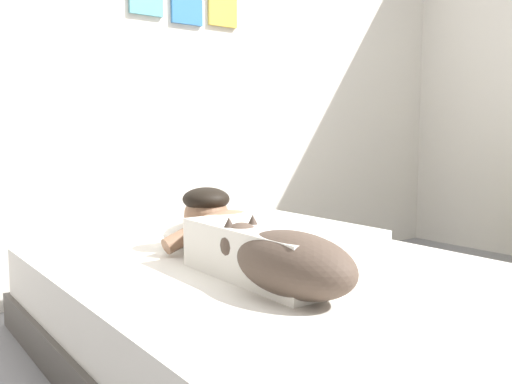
{
  "coord_description": "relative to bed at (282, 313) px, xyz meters",
  "views": [
    {
      "loc": [
        -1.52,
        -1.04,
        0.84
      ],
      "look_at": [
        -0.16,
        0.79,
        0.6
      ],
      "focal_mm": 38.02,
      "sensor_mm": 36.0,
      "label": 1
    }
  ],
  "objects": [
    {
      "name": "coffee_cup",
      "position": [
        0.24,
        0.31,
        0.21
      ],
      "size": [
        0.12,
        0.09,
        0.07
      ],
      "color": "#D84C47",
      "rests_on": "bed"
    },
    {
      "name": "bed",
      "position": [
        0.0,
        0.0,
        0.0
      ],
      "size": [
        1.55,
        1.98,
        0.35
      ],
      "color": "#4C4742",
      "rests_on": "ground"
    },
    {
      "name": "back_wall",
      "position": [
        0.26,
        1.23,
        1.08
      ],
      "size": [
        4.22,
        0.12,
        2.5
      ],
      "color": "silver",
      "rests_on": "ground"
    },
    {
      "name": "dog",
      "position": [
        -0.2,
        -0.27,
        0.28
      ],
      "size": [
        0.26,
        0.57,
        0.21
      ],
      "color": "#4C3D33",
      "rests_on": "bed"
    },
    {
      "name": "person_lying",
      "position": [
        -0.07,
        0.06,
        0.28
      ],
      "size": [
        0.43,
        0.92,
        0.27
      ],
      "color": "silver",
      "rests_on": "bed"
    },
    {
      "name": "cell_phone",
      "position": [
        -0.1,
        0.07,
        0.18
      ],
      "size": [
        0.07,
        0.14,
        0.01
      ],
      "primitive_type": "cube",
      "color": "black",
      "rests_on": "bed"
    },
    {
      "name": "pillow",
      "position": [
        0.05,
        0.53,
        0.23
      ],
      "size": [
        0.52,
        0.32,
        0.11
      ],
      "primitive_type": "ellipsoid",
      "color": "white",
      "rests_on": "bed"
    }
  ]
}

